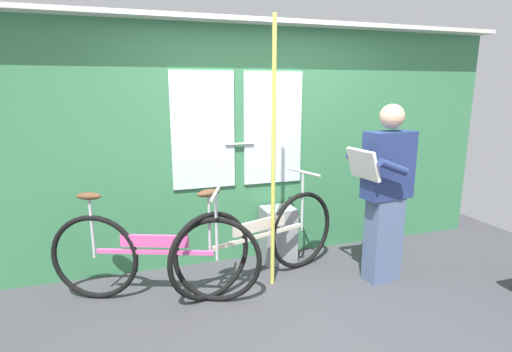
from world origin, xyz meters
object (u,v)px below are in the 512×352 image
at_px(bicycle_leaning_behind, 259,240).
at_px(handrail_pole, 273,158).
at_px(trash_bin_by_wall, 278,234).
at_px(passenger_reading_newspaper, 386,191).
at_px(bicycle_near_door, 154,256).

bearing_deg(bicycle_leaning_behind, handrail_pole, -53.43).
bearing_deg(trash_bin_by_wall, handrail_pole, -116.96).
xyz_separation_m(bicycle_leaning_behind, handrail_pole, (0.10, -0.07, 0.75)).
distance_m(passenger_reading_newspaper, handrail_pole, 1.04).
bearing_deg(passenger_reading_newspaper, trash_bin_by_wall, -48.79).
bearing_deg(passenger_reading_newspaper, bicycle_near_door, -14.48).
xyz_separation_m(trash_bin_by_wall, handrail_pole, (-0.22, -0.44, 0.87)).
xyz_separation_m(bicycle_leaning_behind, trash_bin_by_wall, (0.33, 0.37, -0.12)).
relative_size(passenger_reading_newspaper, handrail_pole, 0.69).
bearing_deg(handrail_pole, bicycle_leaning_behind, 145.14).
relative_size(bicycle_near_door, bicycle_leaning_behind, 0.97).
bearing_deg(trash_bin_by_wall, bicycle_near_door, -161.91).
relative_size(passenger_reading_newspaper, trash_bin_by_wall, 2.84).
bearing_deg(passenger_reading_newspaper, handrail_pole, -20.19).
bearing_deg(bicycle_near_door, bicycle_leaning_behind, 23.20).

